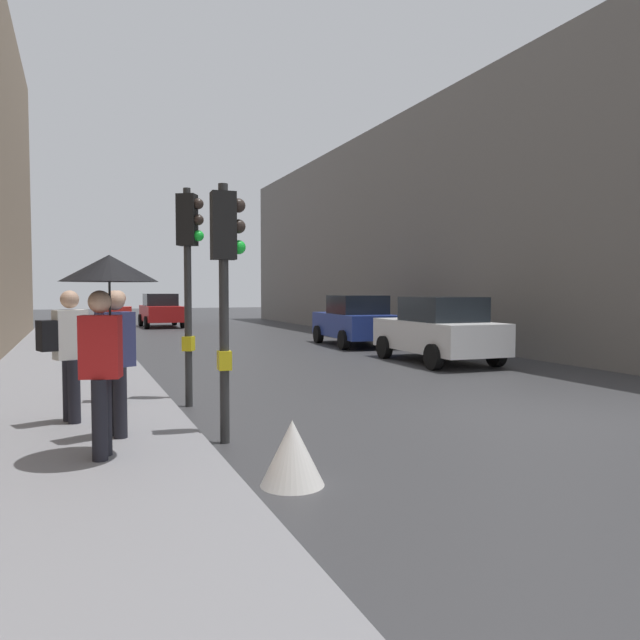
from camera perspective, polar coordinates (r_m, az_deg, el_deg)
The scene contains 13 objects.
ground_plane at distance 9.95m, azimuth 20.40°, elevation -8.55°, with size 120.00×120.00×0.00m, color #38383A.
sidewalk_kerb at distance 13.30m, azimuth -22.79°, elevation -5.40°, with size 3.22×40.00×0.16m, color gray.
building_facade_right at distance 29.28m, azimuth 15.58°, elevation 7.55°, with size 12.00×33.35×8.81m, color slate.
traffic_light_near_right at distance 10.19m, azimuth -12.28°, elevation 5.88°, with size 0.44×0.37×3.60m.
traffic_light_near_left at distance 7.65m, azimuth -8.91°, elevation 5.14°, with size 0.44×0.26×3.25m.
car_white_compact at distance 16.39m, azimuth 11.11°, elevation -0.92°, with size 2.14×4.26×1.76m.
car_blue_van at distance 21.12m, azimuth 3.34°, elevation -0.05°, with size 2.26×4.32×1.76m.
car_red_sedan at distance 33.05m, azimuth -14.80°, elevation 0.89°, with size 2.06×4.22×1.76m.
pedestrian_with_umbrella at distance 6.69m, azimuth -19.51°, elevation 1.89°, with size 1.00×1.00×2.14m.
pedestrian_with_black_backpack at distance 8.71m, azimuth -22.78°, elevation -2.46°, with size 0.66×0.45×1.77m.
pedestrian_with_grey_backpack at distance 7.66m, azimuth -19.05°, elevation -3.09°, with size 0.66×0.48×1.77m.
pedestrian_in_red_jacket at distance 10.16m, azimuth -18.47°, elevation -1.84°, with size 0.43×0.36×1.77m.
warning_sign_triangle at distance 6.10m, azimuth -2.63°, elevation -12.42°, with size 0.64×0.64×0.65m, color silver.
Camera 1 is at (-6.62, -7.17, 1.93)m, focal length 33.87 mm.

